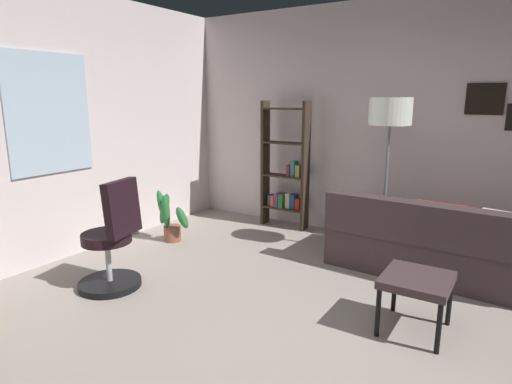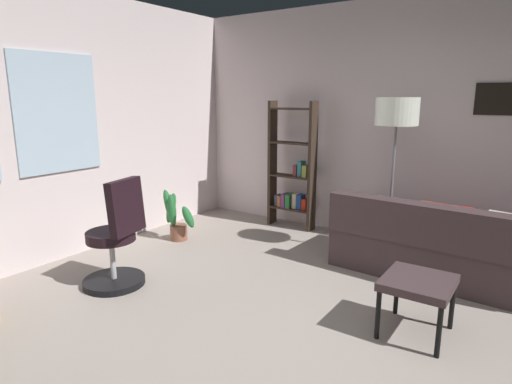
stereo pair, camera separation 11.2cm
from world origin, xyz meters
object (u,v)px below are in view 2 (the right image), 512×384
object	(u,v)px
footstool	(418,286)
office_chair	(116,245)
couch	(453,247)
potted_plant	(176,218)
bookshelf	(293,172)
floor_lamp	(396,120)

from	to	relation	value
footstool	office_chair	xyz separation A→B (m)	(-0.70, 2.48, 0.02)
couch	potted_plant	world-z (taller)	couch
office_chair	potted_plant	bearing A→B (deg)	21.32
office_chair	bookshelf	distance (m)	2.56
couch	office_chair	distance (m)	3.21
couch	potted_plant	size ratio (longest dim) A/B	3.16
couch	footstool	world-z (taller)	couch
office_chair	bookshelf	size ratio (longest dim) A/B	0.61
potted_plant	footstool	bearing A→B (deg)	-100.15
couch	bookshelf	xyz separation A→B (m)	(0.48, 2.08, 0.46)
couch	floor_lamp	size ratio (longest dim) A/B	1.18
potted_plant	couch	bearing A→B (deg)	-74.83
floor_lamp	couch	bearing A→B (deg)	-99.00
potted_plant	office_chair	bearing A→B (deg)	-158.68
footstool	office_chair	distance (m)	2.58
couch	footstool	bearing A→B (deg)	179.77
office_chair	bookshelf	bearing A→B (deg)	-9.12
office_chair	potted_plant	world-z (taller)	office_chair
couch	bookshelf	bearing A→B (deg)	77.15
footstool	office_chair	world-z (taller)	office_chair
couch	bookshelf	distance (m)	2.19
floor_lamp	footstool	bearing A→B (deg)	-155.19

